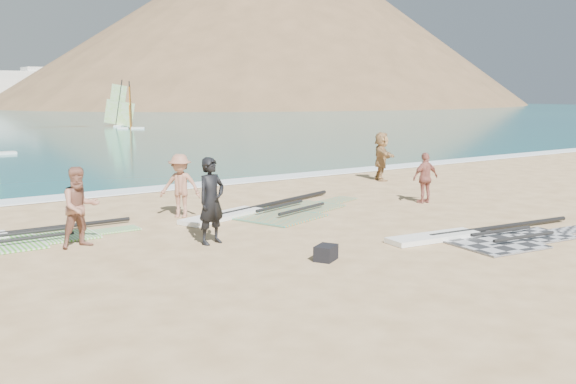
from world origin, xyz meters
TOP-DOWN VIEW (x-y plane):
  - ground at (0.00, 0.00)m, footprint 300.00×300.00m
  - surf_line at (0.00, 12.30)m, footprint 300.00×1.20m
  - headland_main at (85.00, 130.00)m, footprint 143.00×143.00m
  - headland_minor at (120.00, 140.00)m, footprint 70.00×70.00m
  - rig_grey at (2.51, 0.73)m, footprint 5.65×2.54m
  - rig_green at (-6.70, 6.95)m, footprint 5.23×2.06m
  - rig_orange at (0.07, 6.32)m, footprint 6.48×3.63m
  - gear_bag_near at (-1.73, 1.36)m, footprint 0.61×0.56m
  - person_wetsuit at (-2.93, 4.01)m, footprint 0.81×0.63m
  - beachgoer_left at (-5.47, 5.39)m, footprint 0.93×0.76m
  - beachgoer_mid at (-2.14, 7.27)m, footprint 1.27×1.24m
  - beachgoer_back at (5.06, 4.98)m, footprint 0.96×0.50m
  - beachgoer_right at (7.48, 9.51)m, footprint 1.29×1.81m
  - windsurfer_centre at (12.50, 48.09)m, footprint 2.48×2.70m
  - windsurfer_right at (13.14, 52.64)m, footprint 2.65×2.53m

SIDE VIEW (x-z plane):
  - ground at x=0.00m, z-range 0.00..0.00m
  - surf_line at x=0.00m, z-range -0.02..0.02m
  - headland_main at x=85.00m, z-range -22.50..22.50m
  - headland_minor at x=120.00m, z-range -14.00..14.00m
  - rig_green at x=-6.70m, z-range -0.05..0.15m
  - rig_grey at x=2.51m, z-range -0.05..0.15m
  - rig_orange at x=0.07m, z-range -0.05..0.15m
  - gear_bag_near at x=-1.73m, z-range 0.00..0.31m
  - beachgoer_back at x=5.06m, z-range 0.00..1.57m
  - beachgoer_mid at x=-2.14m, z-range 0.00..1.75m
  - beachgoer_left at x=-5.47m, z-range 0.00..1.80m
  - beachgoer_right at x=7.48m, z-range 0.00..1.89m
  - person_wetsuit at x=-2.93m, z-range 0.00..1.98m
  - windsurfer_centre at x=12.50m, z-range -0.92..3.49m
  - windsurfer_right at x=13.14m, z-range -0.98..3.64m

